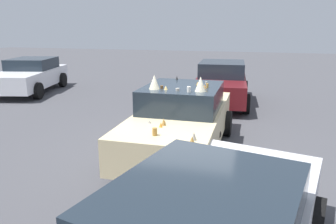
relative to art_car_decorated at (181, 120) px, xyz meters
name	(u,v)px	position (x,y,z in m)	size (l,w,h in m)	color
ground_plane	(181,151)	(-0.02, 0.00, -0.74)	(60.00, 60.00, 0.00)	#47474C
art_car_decorated	(181,120)	(0.00, 0.00, 0.00)	(4.51, 2.04, 1.79)	beige
parked_sedan_far_right	(221,83)	(5.04, -0.34, 0.01)	(4.37, 2.19, 1.50)	#5B1419
parked_sedan_row_back_center	(30,75)	(5.03, 7.79, -0.02)	(4.58, 2.74, 1.41)	white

